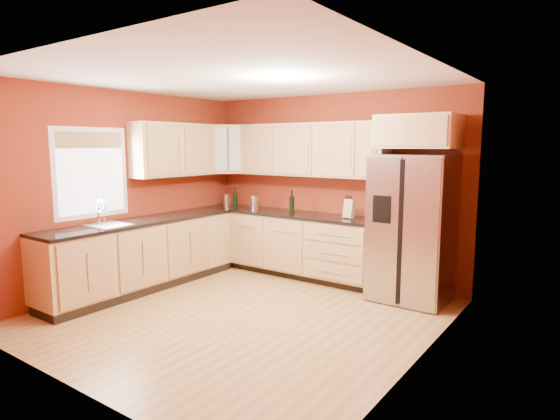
% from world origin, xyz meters
% --- Properties ---
extents(floor, '(4.00, 4.00, 0.00)m').
position_xyz_m(floor, '(0.00, 0.00, 0.00)').
color(floor, '#A0743E').
rests_on(floor, ground).
extents(ceiling, '(4.00, 4.00, 0.00)m').
position_xyz_m(ceiling, '(0.00, 0.00, 2.60)').
color(ceiling, silver).
rests_on(ceiling, wall_back).
extents(wall_back, '(4.00, 0.04, 2.60)m').
position_xyz_m(wall_back, '(0.00, 2.00, 1.30)').
color(wall_back, maroon).
rests_on(wall_back, floor).
extents(wall_front, '(4.00, 0.04, 2.60)m').
position_xyz_m(wall_front, '(0.00, -2.00, 1.30)').
color(wall_front, maroon).
rests_on(wall_front, floor).
extents(wall_left, '(0.04, 4.00, 2.60)m').
position_xyz_m(wall_left, '(-2.00, 0.00, 1.30)').
color(wall_left, maroon).
rests_on(wall_left, floor).
extents(wall_right, '(0.04, 4.00, 2.60)m').
position_xyz_m(wall_right, '(2.00, 0.00, 1.30)').
color(wall_right, maroon).
rests_on(wall_right, floor).
extents(base_cabinets_back, '(2.90, 0.60, 0.88)m').
position_xyz_m(base_cabinets_back, '(-0.55, 1.70, 0.44)').
color(base_cabinets_back, tan).
rests_on(base_cabinets_back, floor).
extents(base_cabinets_left, '(0.60, 2.80, 0.88)m').
position_xyz_m(base_cabinets_left, '(-1.70, 0.00, 0.44)').
color(base_cabinets_left, tan).
rests_on(base_cabinets_left, floor).
extents(countertop_back, '(2.90, 0.62, 0.04)m').
position_xyz_m(countertop_back, '(-0.55, 1.69, 0.90)').
color(countertop_back, black).
rests_on(countertop_back, base_cabinets_back).
extents(countertop_left, '(0.62, 2.80, 0.04)m').
position_xyz_m(countertop_left, '(-1.69, 0.00, 0.90)').
color(countertop_left, black).
rests_on(countertop_left, base_cabinets_left).
extents(upper_cabinets_back, '(2.30, 0.33, 0.75)m').
position_xyz_m(upper_cabinets_back, '(-0.25, 1.83, 1.83)').
color(upper_cabinets_back, tan).
rests_on(upper_cabinets_back, wall_back).
extents(upper_cabinets_left, '(0.33, 1.35, 0.75)m').
position_xyz_m(upper_cabinets_left, '(-1.83, 0.72, 1.83)').
color(upper_cabinets_left, tan).
rests_on(upper_cabinets_left, wall_left).
extents(corner_upper_cabinet, '(0.67, 0.67, 0.75)m').
position_xyz_m(corner_upper_cabinet, '(-1.67, 1.67, 1.83)').
color(corner_upper_cabinet, tan).
rests_on(corner_upper_cabinet, wall_back).
extents(over_fridge_cabinet, '(0.92, 0.60, 0.40)m').
position_xyz_m(over_fridge_cabinet, '(1.35, 1.70, 2.05)').
color(over_fridge_cabinet, tan).
rests_on(over_fridge_cabinet, wall_back).
extents(refrigerator, '(0.90, 0.75, 1.78)m').
position_xyz_m(refrigerator, '(1.35, 1.62, 0.89)').
color(refrigerator, '#BCBBC1').
rests_on(refrigerator, floor).
extents(window, '(0.03, 0.90, 1.00)m').
position_xyz_m(window, '(-1.98, -0.50, 1.55)').
color(window, white).
rests_on(window, wall_left).
extents(sink_faucet, '(0.50, 0.42, 0.30)m').
position_xyz_m(sink_faucet, '(-1.69, -0.50, 1.07)').
color(sink_faucet, silver).
rests_on(sink_faucet, countertop_left).
extents(canister_left, '(0.13, 0.13, 0.19)m').
position_xyz_m(canister_left, '(-1.72, 1.70, 1.02)').
color(canister_left, '#BCBBC1').
rests_on(canister_left, countertop_back).
extents(canister_right, '(0.16, 0.16, 0.21)m').
position_xyz_m(canister_right, '(-1.09, 1.62, 1.03)').
color(canister_right, '#BCBBC1').
rests_on(canister_right, countertop_back).
extents(wine_bottle_a, '(0.09, 0.09, 0.32)m').
position_xyz_m(wine_bottle_a, '(-0.47, 1.70, 1.08)').
color(wine_bottle_a, black).
rests_on(wine_bottle_a, countertop_back).
extents(wine_bottle_b, '(0.08, 0.08, 0.32)m').
position_xyz_m(wine_bottle_b, '(-1.49, 1.63, 1.08)').
color(wine_bottle_b, black).
rests_on(wine_bottle_b, countertop_back).
extents(knife_block, '(0.12, 0.11, 0.25)m').
position_xyz_m(knife_block, '(0.45, 1.72, 1.04)').
color(knife_block, tan).
rests_on(knife_block, countertop_back).
extents(soap_dispenser, '(0.08, 0.08, 0.17)m').
position_xyz_m(soap_dispenser, '(0.48, 1.70, 1.01)').
color(soap_dispenser, white).
rests_on(soap_dispenser, countertop_back).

